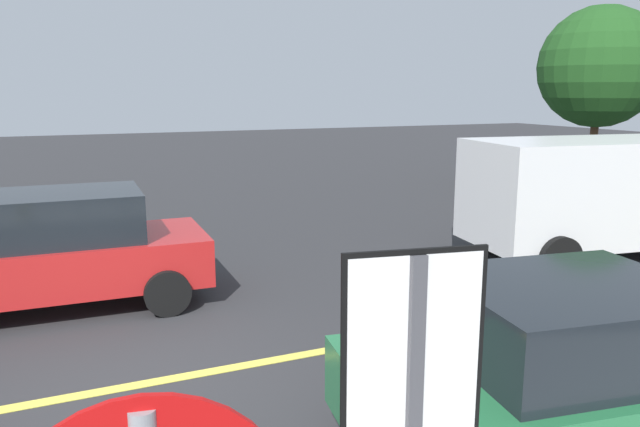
% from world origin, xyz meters
% --- Properties ---
extents(ground_plane, '(80.00, 80.00, 0.00)m').
position_xyz_m(ground_plane, '(0.00, 0.00, 0.00)').
color(ground_plane, '#2D2D30').
extents(lane_marking_centre, '(28.00, 0.16, 0.01)m').
position_xyz_m(lane_marking_centre, '(3.00, 0.00, 0.01)').
color(lane_marking_centre, '#E0D14C').
extents(white_van, '(5.43, 2.83, 2.20)m').
position_xyz_m(white_van, '(8.62, 1.74, 1.27)').
color(white_van, white).
rests_on(white_van, ground_plane).
extents(car_red_crossing, '(4.28, 2.11, 1.67)m').
position_xyz_m(car_red_crossing, '(-0.66, 2.92, 0.83)').
color(car_red_crossing, red).
rests_on(car_red_crossing, ground_plane).
extents(car_green_mid_road, '(4.20, 2.53, 1.56)m').
position_xyz_m(car_green_mid_road, '(3.22, -2.82, 0.79)').
color(car_green_mid_road, '#236B3D').
rests_on(car_green_mid_road, ground_plane).
extents(tree_left_verge, '(3.51, 3.51, 5.47)m').
position_xyz_m(tree_left_verge, '(14.23, 7.33, 3.71)').
color(tree_left_verge, '#513823').
rests_on(tree_left_verge, ground_plane).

